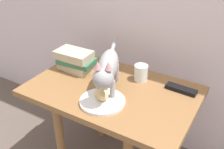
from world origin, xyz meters
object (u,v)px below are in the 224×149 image
(side_table, at_px, (112,102))
(cat, at_px, (107,68))
(book_stack, at_px, (75,60))
(bread_roll, at_px, (101,94))
(candle_jar, at_px, (141,74))
(plate, at_px, (102,101))
(tv_remote, at_px, (181,89))

(side_table, bearing_deg, cat, -93.26)
(cat, xyz_separation_m, book_stack, (-0.27, 0.10, -0.07))
(side_table, relative_size, book_stack, 3.85)
(bread_roll, height_order, book_stack, book_stack)
(side_table, distance_m, candle_jar, 0.21)
(side_table, height_order, cat, cat)
(cat, bearing_deg, side_table, 86.74)
(plate, height_order, tv_remote, tv_remote)
(plate, bearing_deg, cat, 105.74)
(side_table, bearing_deg, book_stack, 166.86)
(tv_remote, bearing_deg, candle_jar, -175.32)
(side_table, distance_m, tv_remote, 0.35)
(bread_roll, bearing_deg, candle_jar, 74.36)
(side_table, xyz_separation_m, book_stack, (-0.27, 0.06, 0.14))
(cat, relative_size, candle_jar, 5.27)
(side_table, distance_m, bread_roll, 0.17)
(side_table, height_order, candle_jar, candle_jar)
(side_table, bearing_deg, candle_jar, 59.61)
(plate, relative_size, candle_jar, 2.45)
(plate, distance_m, tv_remote, 0.39)
(plate, height_order, cat, cat)
(candle_jar, bearing_deg, bread_roll, -105.64)
(candle_jar, bearing_deg, tv_remote, 1.54)
(side_table, height_order, plate, plate)
(book_stack, xyz_separation_m, candle_jar, (0.35, 0.08, -0.02))
(tv_remote, bearing_deg, book_stack, -167.98)
(bread_roll, xyz_separation_m, tv_remote, (0.29, 0.27, -0.03))
(side_table, bearing_deg, plate, -79.87)
(cat, relative_size, tv_remote, 2.99)
(side_table, relative_size, tv_remote, 5.46)
(bread_roll, distance_m, cat, 0.12)
(plate, bearing_deg, bread_roll, 141.56)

